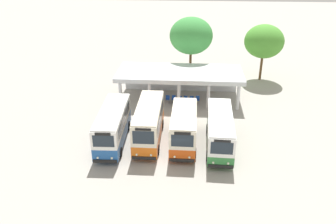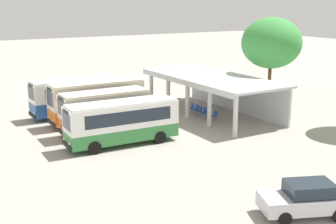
{
  "view_description": "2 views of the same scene",
  "coord_description": "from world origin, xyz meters",
  "views": [
    {
      "loc": [
        1.08,
        -25.1,
        16.48
      ],
      "look_at": [
        -0.88,
        3.63,
        2.52
      ],
      "focal_mm": 37.32,
      "sensor_mm": 36.0,
      "label": 1
    },
    {
      "loc": [
        30.85,
        -10.28,
        9.69
      ],
      "look_at": [
        2.02,
        6.8,
        1.37
      ],
      "focal_mm": 47.55,
      "sensor_mm": 36.0,
      "label": 2
    }
  ],
  "objects": [
    {
      "name": "city_bus_second_in_row",
      "position": [
        -2.56,
        2.75,
        1.89
      ],
      "size": [
        2.29,
        7.79,
        3.44
      ],
      "color": "black",
      "rests_on": "ground"
    },
    {
      "name": "waiting_chair_middle_seat",
      "position": [
        -0.07,
        11.23,
        0.52
      ],
      "size": [
        0.46,
        0.46,
        0.86
      ],
      "color": "slate",
      "rests_on": "ground"
    },
    {
      "name": "roadside_tree_behind_canopy",
      "position": [
        1.02,
        18.19,
        6.09
      ],
      "size": [
        5.39,
        5.39,
        8.4
      ],
      "color": "brown",
      "rests_on": "ground"
    },
    {
      "name": "parked_car_flank",
      "position": [
        17.75,
        4.92,
        0.83
      ],
      "size": [
        3.21,
        4.48,
        1.62
      ],
      "color": "black",
      "rests_on": "ground"
    },
    {
      "name": "terminal_canopy",
      "position": [
        -0.13,
        13.07,
        2.65
      ],
      "size": [
        14.18,
        6.03,
        3.4
      ],
      "color": "silver",
      "rests_on": "ground"
    },
    {
      "name": "city_bus_middle_cream",
      "position": [
        0.62,
        2.12,
        1.79
      ],
      "size": [
        2.35,
        6.76,
        3.24
      ],
      "color": "black",
      "rests_on": "ground"
    },
    {
      "name": "city_bus_fourth_amber",
      "position": [
        3.8,
        2.05,
        1.71
      ],
      "size": [
        2.44,
        7.95,
        3.07
      ],
      "color": "black",
      "rests_on": "ground"
    },
    {
      "name": "waiting_chair_fifth_seat",
      "position": [
        1.29,
        11.27,
        0.52
      ],
      "size": [
        0.46,
        0.46,
        0.86
      ],
      "color": "slate",
      "rests_on": "ground"
    },
    {
      "name": "waiting_chair_far_end_seat",
      "position": [
        1.97,
        11.37,
        0.52
      ],
      "size": [
        0.46,
        0.46,
        0.86
      ],
      "color": "slate",
      "rests_on": "ground"
    },
    {
      "name": "waiting_chair_fourth_seat",
      "position": [
        0.61,
        11.27,
        0.52
      ],
      "size": [
        0.46,
        0.46,
        0.86
      ],
      "color": "slate",
      "rests_on": "ground"
    },
    {
      "name": "ground_plane",
      "position": [
        0.0,
        0.0,
        0.0
      ],
      "size": [
        180.0,
        180.0,
        0.0
      ],
      "primitive_type": "plane",
      "color": "#A39E93"
    },
    {
      "name": "city_bus_nearest_orange",
      "position": [
        -5.74,
        2.13,
        1.8
      ],
      "size": [
        2.38,
        7.94,
        3.26
      ],
      "color": "black",
      "rests_on": "ground"
    },
    {
      "name": "waiting_chair_second_from_end",
      "position": [
        -0.75,
        11.33,
        0.52
      ],
      "size": [
        0.46,
        0.46,
        0.86
      ],
      "color": "slate",
      "rests_on": "ground"
    },
    {
      "name": "waiting_chair_end_by_column",
      "position": [
        -1.43,
        11.31,
        0.52
      ],
      "size": [
        0.46,
        0.46,
        0.86
      ],
      "color": "slate",
      "rests_on": "ground"
    }
  ]
}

